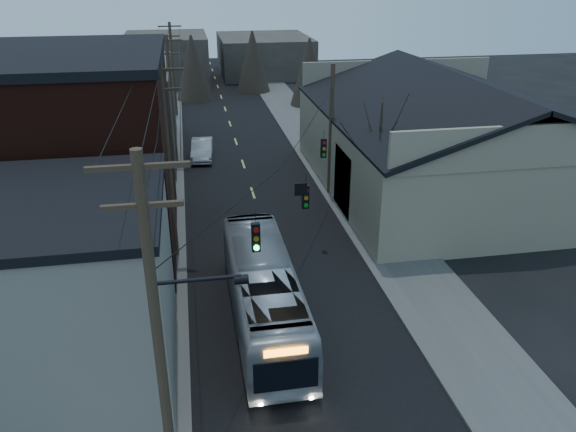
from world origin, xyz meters
name	(u,v)px	position (x,y,z in m)	size (l,w,h in m)	color
road_surface	(246,173)	(0.00, 30.00, 0.01)	(9.00, 110.00, 0.02)	black
sidewalk_left	(156,178)	(-6.50, 30.00, 0.06)	(4.00, 110.00, 0.12)	#474744
sidewalk_right	(332,167)	(6.50, 30.00, 0.06)	(4.00, 110.00, 0.12)	#474744
building_clapboard	(51,298)	(-9.00, 9.00, 3.50)	(8.00, 8.00, 7.00)	gray
building_brick	(69,158)	(-10.00, 20.00, 5.00)	(10.00, 12.00, 10.00)	black
building_left_far	(114,112)	(-9.50, 36.00, 3.50)	(9.00, 14.00, 7.00)	#342F2A
warehouse	(446,148)	(13.00, 25.00, 2.70)	(16.16, 20.60, 7.73)	gray
building_far_left	(167,59)	(-6.00, 65.00, 3.00)	(10.00, 12.00, 6.00)	#342F2A
building_far_right	(264,55)	(7.00, 70.00, 2.50)	(12.00, 14.00, 5.00)	#342F2A
bare_tree	(378,165)	(6.50, 20.00, 3.60)	(0.40, 0.40, 7.20)	black
utility_lines	(202,131)	(-3.11, 24.14, 4.95)	(11.24, 45.28, 10.50)	#382B1E
bus	(264,292)	(-1.30, 11.22, 1.51)	(2.54, 10.85, 3.02)	#9DA2A8
parked_car	(202,149)	(-3.00, 33.99, 0.74)	(1.57, 4.50, 1.48)	#ADAFB5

